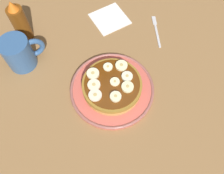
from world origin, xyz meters
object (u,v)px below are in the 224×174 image
Objects in this scene: banana_slice_1 at (95,95)px; coffee_mug at (20,53)px; banana_slice_5 at (127,87)px; banana_slice_3 at (116,97)px; fork at (156,29)px; pancake_stack at (111,86)px; banana_slice_2 at (93,74)px; banana_slice_7 at (108,67)px; banana_slice_0 at (114,80)px; napkin at (110,19)px; syrup_bottle at (20,22)px; banana_slice_8 at (94,85)px; plate at (112,89)px; banana_slice_6 at (121,66)px; banana_slice_4 at (127,76)px.

coffee_mug is (-14.17, 21.43, 0.56)cm from banana_slice_1.
coffee_mug reaches higher than banana_slice_5.
fork is at bearing 37.13° from banana_slice_3.
coffee_mug is (-19.55, 20.08, 2.29)cm from pancake_stack.
banana_slice_2 is 1.31× the size of banana_slice_7.
banana_slice_0 is (1.06, 0.54, 1.66)cm from pancake_stack.
banana_slice_3 is at bearing -112.46° from napkin.
banana_slice_0 is 0.80× the size of banana_slice_5.
syrup_bottle is at bearing 158.17° from fork.
banana_slice_3 is at bearing -56.56° from banana_slice_8.
banana_slice_8 is (-5.82, -3.55, 0.06)cm from banana_slice_7.
fork is (23.68, 17.93, -4.35)cm from banana_slice_3.
banana_slice_1 is (-5.59, -1.40, 3.67)cm from plate.
banana_slice_5 reaches higher than banana_slice_0.
banana_slice_2 is 24.96cm from napkin.
coffee_mug is 10.13cm from syrup_bottle.
banana_slice_8 is 0.29× the size of coffee_mug.
banana_slice_6 is 0.98× the size of banana_slice_8.
banana_slice_0 is (0.85, 0.49, 3.59)cm from plate.
coffee_mug is at bearing 140.64° from banana_slice_4.
banana_slice_6 is 0.27× the size of fork.
banana_slice_3 is at bearing -142.87° from fork.
banana_slice_6 reaches higher than plate.
napkin is at bearing 55.96° from banana_slice_8.
banana_slice_3 is 0.24× the size of fork.
banana_slice_1 is at bearing -107.58° from banana_slice_8.
banana_slice_1 is at bearing -165.89° from pancake_stack.
banana_slice_6 is (5.68, 7.92, -0.06)cm from banana_slice_3.
plate is 6.85× the size of banana_slice_8.
napkin is (30.71, 4.59, -4.91)cm from coffee_mug.
napkin is at bearing 8.51° from coffee_mug.
napkin is (15.62, 23.13, -4.35)cm from banana_slice_8.
banana_slice_5 reaches higher than banana_slice_8.
banana_slice_7 is (1.15, 5.05, 3.61)cm from plate.
banana_slice_1 is 1.17× the size of banana_slice_3.
plate is 1.91× the size of fork.
banana_slice_5 is 8.27cm from banana_slice_7.
banana_slice_3 is 0.21× the size of syrup_bottle.
banana_slice_3 is 30.64cm from coffee_mug.
syrup_bottle reaches higher than coffee_mug.
banana_slice_2 is at bearing -161.08° from fork.
banana_slice_4 is 31.47cm from coffee_mug.
banana_slice_3 is (-1.79, -4.63, 0.18)cm from banana_slice_0.
banana_slice_4 reaches higher than pancake_stack.
banana_slice_2 is 0.29× the size of coffee_mug.
fork is (18.16, 13.70, -4.26)cm from banana_slice_4.
fork is at bearing 28.20° from banana_slice_1.
fork is at bearing -8.37° from coffee_mug.
banana_slice_3 is 1.15× the size of banana_slice_7.
banana_slice_7 is at bearing 77.15° from plate.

